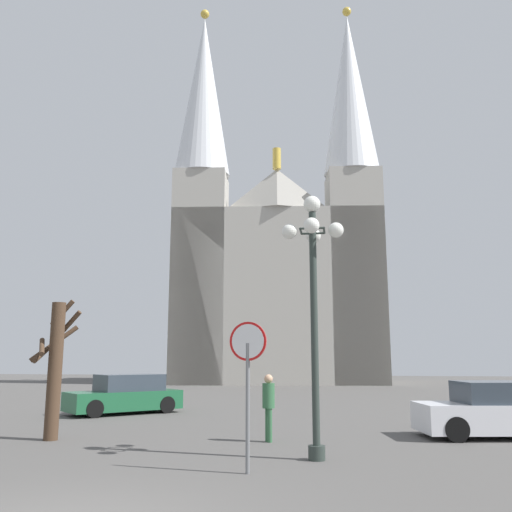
{
  "coord_description": "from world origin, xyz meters",
  "views": [
    {
      "loc": [
        3.54,
        -6.96,
        2.14
      ],
      "look_at": [
        -0.47,
        20.9,
        7.33
      ],
      "focal_mm": 38.56,
      "sensor_mm": 36.0,
      "label": 1
    }
  ],
  "objects_px": {
    "stop_sign": "(248,366)",
    "pedestrian_walking": "(269,401)",
    "parked_car_near_white": "(498,411)",
    "cathedral": "(277,263)",
    "street_lamp": "(313,280)",
    "parked_car_far_green": "(125,395)",
    "bare_tree": "(55,365)"
  },
  "relations": [
    {
      "from": "stop_sign",
      "to": "pedestrian_walking",
      "type": "bearing_deg",
      "value": 91.13
    },
    {
      "from": "parked_car_near_white",
      "to": "pedestrian_walking",
      "type": "bearing_deg",
      "value": -164.84
    },
    {
      "from": "cathedral",
      "to": "street_lamp",
      "type": "distance_m",
      "value": 36.19
    },
    {
      "from": "cathedral",
      "to": "stop_sign",
      "type": "bearing_deg",
      "value": -84.94
    },
    {
      "from": "stop_sign",
      "to": "street_lamp",
      "type": "xyz_separation_m",
      "value": [
        1.23,
        1.56,
        1.86
      ]
    },
    {
      "from": "cathedral",
      "to": "pedestrian_walking",
      "type": "bearing_deg",
      "value": -84.48
    },
    {
      "from": "parked_car_near_white",
      "to": "pedestrian_walking",
      "type": "xyz_separation_m",
      "value": [
        -6.08,
        -1.65,
        0.33
      ]
    },
    {
      "from": "stop_sign",
      "to": "pedestrian_walking",
      "type": "xyz_separation_m",
      "value": [
        -0.08,
        3.93,
        -0.94
      ]
    },
    {
      "from": "street_lamp",
      "to": "parked_car_far_green",
      "type": "distance_m",
      "value": 12.01
    },
    {
      "from": "bare_tree",
      "to": "pedestrian_walking",
      "type": "distance_m",
      "value": 5.81
    },
    {
      "from": "street_lamp",
      "to": "parked_car_near_white",
      "type": "distance_m",
      "value": 6.98
    },
    {
      "from": "cathedral",
      "to": "bare_tree",
      "type": "xyz_separation_m",
      "value": [
        -2.53,
        -33.42,
        -8.37
      ]
    },
    {
      "from": "street_lamp",
      "to": "bare_tree",
      "type": "bearing_deg",
      "value": 164.92
    },
    {
      "from": "bare_tree",
      "to": "parked_car_far_green",
      "type": "distance_m",
      "value": 6.95
    },
    {
      "from": "bare_tree",
      "to": "pedestrian_walking",
      "type": "relative_size",
      "value": 2.19
    },
    {
      "from": "cathedral",
      "to": "parked_car_far_green",
      "type": "xyz_separation_m",
      "value": [
        -3.16,
        -26.61,
        -9.62
      ]
    },
    {
      "from": "cathedral",
      "to": "pedestrian_walking",
      "type": "height_order",
      "value": "cathedral"
    },
    {
      "from": "stop_sign",
      "to": "bare_tree",
      "type": "height_order",
      "value": "bare_tree"
    },
    {
      "from": "cathedral",
      "to": "stop_sign",
      "type": "relative_size",
      "value": 11.86
    },
    {
      "from": "cathedral",
      "to": "parked_car_near_white",
      "type": "height_order",
      "value": "cathedral"
    },
    {
      "from": "stop_sign",
      "to": "street_lamp",
      "type": "relative_size",
      "value": 0.49
    },
    {
      "from": "stop_sign",
      "to": "cathedral",
      "type": "bearing_deg",
      "value": 95.06
    },
    {
      "from": "parked_car_far_green",
      "to": "pedestrian_walking",
      "type": "relative_size",
      "value": 2.5
    },
    {
      "from": "bare_tree",
      "to": "parked_car_near_white",
      "type": "bearing_deg",
      "value": 10.22
    },
    {
      "from": "street_lamp",
      "to": "pedestrian_walking",
      "type": "bearing_deg",
      "value": 118.87
    },
    {
      "from": "bare_tree",
      "to": "parked_car_near_white",
      "type": "height_order",
      "value": "bare_tree"
    },
    {
      "from": "stop_sign",
      "to": "street_lamp",
      "type": "bearing_deg",
      "value": 51.75
    },
    {
      "from": "cathedral",
      "to": "street_lamp",
      "type": "relative_size",
      "value": 5.79
    },
    {
      "from": "parked_car_far_green",
      "to": "parked_car_near_white",
      "type": "bearing_deg",
      "value": -20.66
    },
    {
      "from": "street_lamp",
      "to": "stop_sign",
      "type": "bearing_deg",
      "value": -128.25
    },
    {
      "from": "stop_sign",
      "to": "pedestrian_walking",
      "type": "distance_m",
      "value": 4.05
    },
    {
      "from": "parked_car_near_white",
      "to": "parked_car_far_green",
      "type": "height_order",
      "value": "same"
    }
  ]
}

